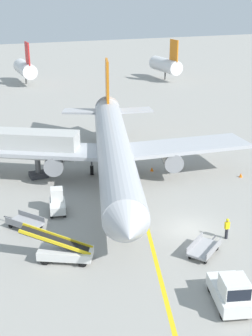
{
  "coord_description": "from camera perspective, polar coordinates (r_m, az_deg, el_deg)",
  "views": [
    {
      "loc": [
        -17.2,
        -26.8,
        17.54
      ],
      "look_at": [
        -1.84,
        8.59,
        2.5
      ],
      "focal_mm": 47.8,
      "sensor_mm": 36.0,
      "label": 1
    }
  ],
  "objects": [
    {
      "name": "distant_aircraft_mid_left",
      "position": [
        99.81,
        5.08,
        12.97
      ],
      "size": [
        3.0,
        10.1,
        8.8
      ],
      "color": "silver",
      "rests_on": "ground"
    },
    {
      "name": "ground_crew_marshaller",
      "position": [
        35.22,
        12.75,
        -7.46
      ],
      "size": [
        0.36,
        0.24,
        1.7
      ],
      "color": "#26262D",
      "rests_on": "ground"
    },
    {
      "name": "belt_loader_forward_hold",
      "position": [
        32.1,
        -7.95,
        -10.42
      ],
      "size": [
        4.98,
        3.51,
        2.59
      ],
      "color": "silver",
      "rests_on": "ground"
    },
    {
      "name": "airliner",
      "position": [
        44.21,
        -1.61,
        2.66
      ],
      "size": [
        27.61,
        34.35,
        10.1
      ],
      "color": "#B2B5BA",
      "rests_on": "ground"
    },
    {
      "name": "pushback_tug",
      "position": [
        28.31,
        13.27,
        -15.13
      ],
      "size": [
        2.88,
        4.0,
        2.2
      ],
      "color": "silver",
      "rests_on": "ground"
    },
    {
      "name": "baggage_tug_near_wing",
      "position": [
        38.76,
        -8.75,
        -4.35
      ],
      "size": [
        1.81,
        2.63,
        2.1
      ],
      "color": "silver",
      "rests_on": "ground"
    },
    {
      "name": "jet_bridge",
      "position": [
        46.7,
        -15.03,
        3.11
      ],
      "size": [
        12.25,
        8.83,
        4.85
      ],
      "color": "beige",
      "rests_on": "ground"
    },
    {
      "name": "baggage_cart_loaded",
      "position": [
        33.14,
        9.92,
        -10.07
      ],
      "size": [
        3.57,
        2.86,
        0.94
      ],
      "color": "#A5A5A8",
      "rests_on": "ground"
    },
    {
      "name": "safety_cone_nose_left",
      "position": [
        47.48,
        3.33,
        -0.14
      ],
      "size": [
        0.36,
        0.36,
        0.44
      ],
      "primitive_type": "cone",
      "color": "orange",
      "rests_on": "ground"
    },
    {
      "name": "baggage_cart_empty_trailing",
      "position": [
        36.94,
        -12.74,
        -6.81
      ],
      "size": [
        2.9,
        3.52,
        0.94
      ],
      "color": "#A5A5A8",
      "rests_on": "ground"
    },
    {
      "name": "taxi_line_yellow",
      "position": [
        39.43,
        2.09,
        -5.13
      ],
      "size": [
        26.07,
        75.83,
        0.01
      ],
      "primitive_type": "cube",
      "rotation": [
        0.0,
        0.0,
        -0.33
      ],
      "color": "yellow",
      "rests_on": "ground"
    },
    {
      "name": "ground_plane",
      "position": [
        36.36,
        8.16,
        -7.79
      ],
      "size": [
        300.0,
        300.0,
        0.0
      ],
      "primitive_type": "plane",
      "color": "#9E9B93"
    },
    {
      "name": "safety_cone_nose_right",
      "position": [
        47.32,
        14.42,
        -0.88
      ],
      "size": [
        0.36,
        0.36,
        0.44
      ],
      "primitive_type": "cone",
      "color": "orange",
      "rests_on": "ground"
    },
    {
      "name": "distant_aircraft_far_left",
      "position": [
        96.91,
        -12.73,
        12.3
      ],
      "size": [
        3.0,
        10.1,
        8.8
      ],
      "color": "silver",
      "rests_on": "ground"
    }
  ]
}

